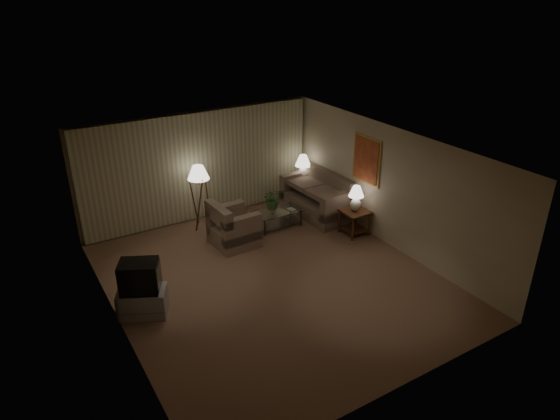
# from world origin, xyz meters

# --- Properties ---
(ground) EXTENTS (7.00, 7.00, 0.00)m
(ground) POSITION_xyz_m (0.00, 0.00, 0.00)
(ground) COLOR brown
(ground) RESTS_ON ground
(room_shell) EXTENTS (6.04, 7.02, 2.72)m
(room_shell) POSITION_xyz_m (0.02, 1.51, 1.75)
(room_shell) COLOR beige
(room_shell) RESTS_ON ground
(sofa) EXTENTS (2.00, 1.11, 0.86)m
(sofa) POSITION_xyz_m (2.50, 2.05, 0.43)
(sofa) COLOR gray
(sofa) RESTS_ON ground
(armchair) EXTENTS (1.05, 1.00, 0.82)m
(armchair) POSITION_xyz_m (0.01, 1.71, 0.41)
(armchair) COLOR gray
(armchair) RESTS_ON ground
(side_table_near) EXTENTS (0.59, 0.59, 0.60)m
(side_table_near) POSITION_xyz_m (2.65, 0.70, 0.42)
(side_table_near) COLOR #3A1F0F
(side_table_near) RESTS_ON ground
(side_table_far) EXTENTS (0.51, 0.43, 0.60)m
(side_table_far) POSITION_xyz_m (2.65, 2.90, 0.40)
(side_table_far) COLOR #3A1F0F
(side_table_far) RESTS_ON ground
(table_lamp_near) EXTENTS (0.36, 0.36, 0.61)m
(table_lamp_near) POSITION_xyz_m (2.65, 0.70, 0.96)
(table_lamp_near) COLOR white
(table_lamp_near) RESTS_ON side_table_near
(table_lamp_far) EXTENTS (0.42, 0.42, 0.72)m
(table_lamp_far) POSITION_xyz_m (2.65, 2.90, 1.02)
(table_lamp_far) COLOR white
(table_lamp_far) RESTS_ON side_table_far
(coffee_table) EXTENTS (1.15, 0.63, 0.41)m
(coffee_table) POSITION_xyz_m (1.31, 1.95, 0.28)
(coffee_table) COLOR silver
(coffee_table) RESTS_ON ground
(tv_cabinet) EXTENTS (1.26, 1.20, 0.50)m
(tv_cabinet) POSITION_xyz_m (-2.55, 0.22, 0.25)
(tv_cabinet) COLOR #9E9EA1
(tv_cabinet) RESTS_ON ground
(crt_tv) EXTENTS (1.04, 1.01, 0.57)m
(crt_tv) POSITION_xyz_m (-2.55, 0.22, 0.78)
(crt_tv) COLOR black
(crt_tv) RESTS_ON tv_cabinet
(floor_lamp) EXTENTS (0.51, 0.51, 1.57)m
(floor_lamp) POSITION_xyz_m (-0.28, 2.90, 0.82)
(floor_lamp) COLOR #3A1F0F
(floor_lamp) RESTS_ON ground
(ottoman) EXTENTS (0.67, 0.67, 0.42)m
(ottoman) POSITION_xyz_m (0.22, 2.59, 0.21)
(ottoman) COLOR #955B32
(ottoman) RESTS_ON ground
(vase) EXTENTS (0.19, 0.19, 0.17)m
(vase) POSITION_xyz_m (1.16, 1.95, 0.50)
(vase) COLOR silver
(vase) RESTS_ON coffee_table
(flowers) EXTENTS (0.53, 0.47, 0.52)m
(flowers) POSITION_xyz_m (1.16, 1.95, 0.84)
(flowers) COLOR #407734
(flowers) RESTS_ON vase
(book) EXTENTS (0.17, 0.21, 0.02)m
(book) POSITION_xyz_m (1.56, 1.85, 0.42)
(book) COLOR olive
(book) RESTS_ON coffee_table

